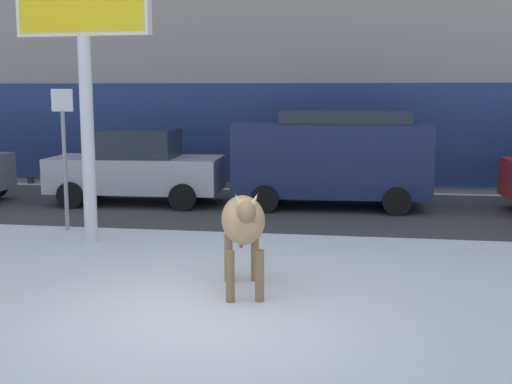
{
  "coord_description": "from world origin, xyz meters",
  "views": [
    {
      "loc": [
        1.9,
        -7.75,
        2.77
      ],
      "look_at": [
        0.14,
        3.11,
        1.1
      ],
      "focal_mm": 46.57,
      "sensor_mm": 36.0,
      "label": 1
    }
  ],
  "objects_px": {
    "street_sign": "(64,148)",
    "pedestrian_by_cars": "(237,158)",
    "cow_tan": "(243,222)",
    "billboard": "(82,3)",
    "pedestrian_near_billboard": "(30,155)",
    "car_silver_sedan": "(136,167)",
    "car_navy_van": "(332,156)"
  },
  "relations": [
    {
      "from": "cow_tan",
      "to": "street_sign",
      "type": "relative_size",
      "value": 0.69
    },
    {
      "from": "cow_tan",
      "to": "pedestrian_by_cars",
      "type": "distance_m",
      "value": 10.09
    },
    {
      "from": "billboard",
      "to": "pedestrian_by_cars",
      "type": "bearing_deg",
      "value": 79.35
    },
    {
      "from": "pedestrian_near_billboard",
      "to": "pedestrian_by_cars",
      "type": "distance_m",
      "value": 6.37
    },
    {
      "from": "cow_tan",
      "to": "street_sign",
      "type": "height_order",
      "value": "street_sign"
    },
    {
      "from": "car_silver_sedan",
      "to": "car_navy_van",
      "type": "xyz_separation_m",
      "value": [
        4.82,
        0.23,
        0.33
      ]
    },
    {
      "from": "pedestrian_by_cars",
      "to": "car_silver_sedan",
      "type": "bearing_deg",
      "value": -123.21
    },
    {
      "from": "car_silver_sedan",
      "to": "car_navy_van",
      "type": "relative_size",
      "value": 0.91
    },
    {
      "from": "car_silver_sedan",
      "to": "pedestrian_near_billboard",
      "type": "bearing_deg",
      "value": 145.8
    },
    {
      "from": "street_sign",
      "to": "pedestrian_by_cars",
      "type": "bearing_deg",
      "value": 70.29
    },
    {
      "from": "billboard",
      "to": "car_navy_van",
      "type": "distance_m",
      "value": 6.89
    },
    {
      "from": "cow_tan",
      "to": "pedestrian_near_billboard",
      "type": "relative_size",
      "value": 1.12
    },
    {
      "from": "cow_tan",
      "to": "car_silver_sedan",
      "type": "relative_size",
      "value": 0.45
    },
    {
      "from": "car_navy_van",
      "to": "car_silver_sedan",
      "type": "bearing_deg",
      "value": -177.22
    },
    {
      "from": "car_silver_sedan",
      "to": "pedestrian_by_cars",
      "type": "bearing_deg",
      "value": 56.79
    },
    {
      "from": "pedestrian_by_cars",
      "to": "street_sign",
      "type": "distance_m",
      "value": 6.76
    },
    {
      "from": "car_silver_sedan",
      "to": "pedestrian_near_billboard",
      "type": "height_order",
      "value": "car_silver_sedan"
    },
    {
      "from": "billboard",
      "to": "pedestrian_near_billboard",
      "type": "xyz_separation_m",
      "value": [
        -5.01,
        7.26,
        -3.43
      ]
    },
    {
      "from": "cow_tan",
      "to": "car_silver_sedan",
      "type": "height_order",
      "value": "car_silver_sedan"
    },
    {
      "from": "billboard",
      "to": "street_sign",
      "type": "height_order",
      "value": "billboard"
    },
    {
      "from": "pedestrian_near_billboard",
      "to": "billboard",
      "type": "bearing_deg",
      "value": -55.4
    },
    {
      "from": "billboard",
      "to": "car_navy_van",
      "type": "bearing_deg",
      "value": 46.78
    },
    {
      "from": "car_silver_sedan",
      "to": "car_navy_van",
      "type": "height_order",
      "value": "car_navy_van"
    },
    {
      "from": "cow_tan",
      "to": "billboard",
      "type": "distance_m",
      "value": 5.41
    },
    {
      "from": "car_silver_sedan",
      "to": "street_sign",
      "type": "relative_size",
      "value": 1.52
    },
    {
      "from": "car_silver_sedan",
      "to": "car_navy_van",
      "type": "bearing_deg",
      "value": 2.78
    },
    {
      "from": "car_navy_van",
      "to": "pedestrian_by_cars",
      "type": "height_order",
      "value": "car_navy_van"
    },
    {
      "from": "cow_tan",
      "to": "billboard",
      "type": "height_order",
      "value": "billboard"
    },
    {
      "from": "billboard",
      "to": "car_silver_sedan",
      "type": "relative_size",
      "value": 1.3
    },
    {
      "from": "cow_tan",
      "to": "billboard",
      "type": "relative_size",
      "value": 0.35
    },
    {
      "from": "pedestrian_near_billboard",
      "to": "cow_tan",
      "type": "bearing_deg",
      "value": -49.78
    },
    {
      "from": "cow_tan",
      "to": "street_sign",
      "type": "bearing_deg",
      "value": 140.07
    }
  ]
}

